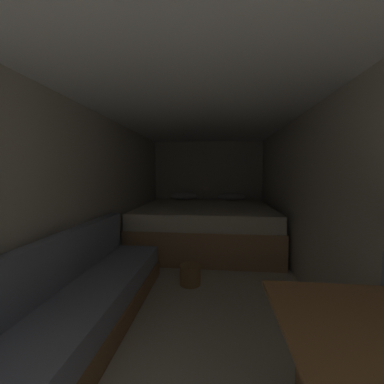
% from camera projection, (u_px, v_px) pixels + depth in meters
% --- Properties ---
extents(ground_plane, '(7.46, 7.46, 0.00)m').
position_uv_depth(ground_plane, '(198.00, 291.00, 2.61)').
color(ground_plane, beige).
extents(wall_back, '(2.49, 0.05, 2.01)m').
position_uv_depth(wall_back, '(208.00, 187.00, 5.25)').
color(wall_back, beige).
rests_on(wall_back, ground).
extents(wall_left, '(0.05, 5.46, 2.01)m').
position_uv_depth(wall_left, '(92.00, 200.00, 2.65)').
color(wall_left, beige).
rests_on(wall_left, ground).
extents(wall_right, '(0.05, 5.46, 2.01)m').
position_uv_depth(wall_right, '(317.00, 203.00, 2.40)').
color(wall_right, beige).
rests_on(wall_right, ground).
extents(ceiling_slab, '(2.49, 5.46, 0.05)m').
position_uv_depth(ceiling_slab, '(199.00, 104.00, 2.44)').
color(ceiling_slab, white).
rests_on(ceiling_slab, wall_left).
extents(bed, '(2.27, 2.09, 0.89)m').
position_uv_depth(bed, '(205.00, 225.00, 4.21)').
color(bed, tan).
rests_on(bed, ground).
extents(sofa_left, '(0.64, 2.70, 0.80)m').
position_uv_depth(sofa_left, '(67.00, 316.00, 1.73)').
color(sofa_left, '#9E7247').
rests_on(sofa_left, ground).
extents(dinette_table, '(0.67, 0.63, 0.78)m').
position_uv_depth(dinette_table, '(377.00, 357.00, 0.82)').
color(dinette_table, olive).
rests_on(dinette_table, ground).
extents(wicker_basket, '(0.25, 0.25, 0.23)m').
position_uv_depth(wicker_basket, '(190.00, 275.00, 2.76)').
color(wicker_basket, olive).
rests_on(wicker_basket, ground).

